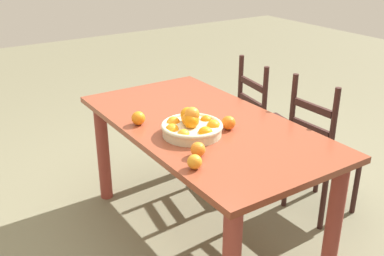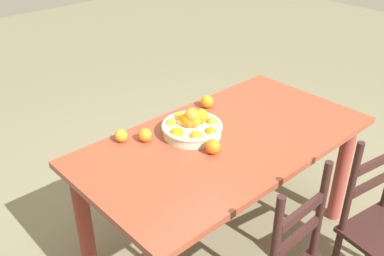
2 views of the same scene
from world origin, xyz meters
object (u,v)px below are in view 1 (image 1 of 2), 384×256
object	(u,v)px
orange_loose_3	(138,118)
orange_loose_2	(229,123)
chair_by_cabinet	(264,126)
fruit_bowl	(192,126)
orange_loose_0	(198,149)
dining_table	(203,143)
chair_near_window	(320,154)
orange_loose_1	(195,162)

from	to	relation	value
orange_loose_3	orange_loose_2	bearing A→B (deg)	48.99
chair_by_cabinet	orange_loose_3	distance (m)	1.21
fruit_bowl	orange_loose_0	bearing A→B (deg)	-26.56
dining_table	orange_loose_3	size ratio (longest dim) A/B	20.76
chair_near_window	orange_loose_1	xyz separation A→B (m)	(0.20, -1.13, 0.36)
chair_by_cabinet	orange_loose_0	xyz separation A→B (m)	(0.68, -1.08, 0.37)
chair_by_cabinet	orange_loose_1	bearing A→B (deg)	133.13
orange_loose_1	orange_loose_3	world-z (taller)	orange_loose_3
dining_table	orange_loose_3	world-z (taller)	orange_loose_3
orange_loose_1	orange_loose_3	size ratio (longest dim) A/B	0.90
dining_table	orange_loose_1	xyz separation A→B (m)	(0.44, -0.36, 0.17)
dining_table	chair_near_window	world-z (taller)	chair_near_window
orange_loose_2	orange_loose_3	bearing A→B (deg)	-131.01
orange_loose_0	orange_loose_1	bearing A→B (deg)	-41.27
orange_loose_1	orange_loose_2	distance (m)	0.50
orange_loose_3	dining_table	bearing A→B (deg)	61.47
fruit_bowl	orange_loose_2	xyz separation A→B (m)	(0.05, 0.21, -0.01)
chair_by_cabinet	fruit_bowl	distance (m)	1.12
chair_by_cabinet	orange_loose_1	distance (m)	1.44
dining_table	chair_by_cabinet	size ratio (longest dim) A/B	1.73
chair_by_cabinet	orange_loose_1	world-z (taller)	chair_by_cabinet
dining_table	orange_loose_2	world-z (taller)	orange_loose_2
dining_table	orange_loose_1	size ratio (longest dim) A/B	23.08
orange_loose_0	orange_loose_3	xyz separation A→B (m)	(-0.52, -0.06, 0.00)
orange_loose_0	orange_loose_3	bearing A→B (deg)	-173.48
chair_by_cabinet	chair_near_window	bearing A→B (deg)	-173.33
chair_by_cabinet	orange_loose_2	size ratio (longest dim) A/B	12.12
orange_loose_1	orange_loose_2	bearing A→B (deg)	123.87
chair_by_cabinet	orange_loose_2	distance (m)	0.97
dining_table	chair_by_cabinet	bearing A→B (deg)	112.96
orange_loose_2	fruit_bowl	bearing A→B (deg)	-103.85
fruit_bowl	chair_by_cabinet	bearing A→B (deg)	115.04
chair_near_window	orange_loose_3	size ratio (longest dim) A/B	12.23
dining_table	fruit_bowl	distance (m)	0.26
chair_near_window	fruit_bowl	distance (m)	1.01
fruit_bowl	orange_loose_0	distance (m)	0.26
orange_loose_2	orange_loose_3	xyz separation A→B (m)	(-0.34, -0.39, 0.00)
orange_loose_0	orange_loose_3	world-z (taller)	orange_loose_3
fruit_bowl	orange_loose_2	distance (m)	0.22
chair_by_cabinet	orange_loose_3	xyz separation A→B (m)	(0.16, -1.14, 0.37)
chair_near_window	orange_loose_1	distance (m)	1.21
chair_by_cabinet	dining_table	bearing A→B (deg)	122.23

